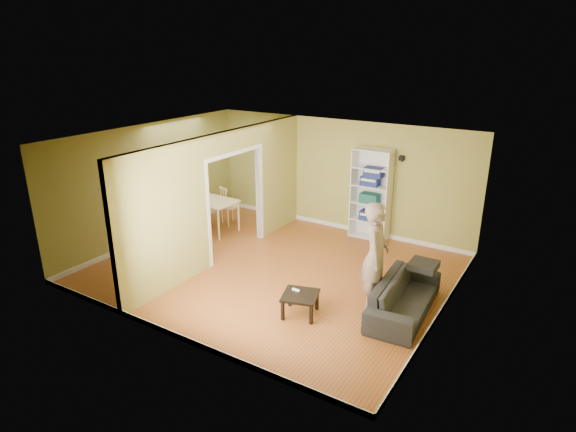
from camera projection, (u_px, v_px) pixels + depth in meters
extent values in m
plane|color=#9B6426|center=(274.00, 270.00, 9.48)|extent=(6.50, 6.50, 0.00)
plane|color=white|center=(273.00, 138.00, 8.60)|extent=(6.50, 6.50, 0.00)
plane|color=#9BA04D|center=(339.00, 175.00, 11.23)|extent=(6.50, 0.00, 6.50)
plane|color=#9BA04D|center=(166.00, 259.00, 6.84)|extent=(6.50, 0.00, 6.50)
plane|color=#9BA04D|center=(152.00, 182.00, 10.66)|extent=(0.00, 5.50, 5.50)
plane|color=#9BA04D|center=(448.00, 243.00, 7.41)|extent=(0.00, 5.50, 5.50)
cube|color=black|center=(402.00, 158.00, 10.23)|extent=(0.10, 0.10, 0.10)
imported|color=black|center=(405.00, 292.00, 7.84)|extent=(2.05, 0.99, 0.76)
imported|color=slate|center=(376.00, 247.00, 7.83)|extent=(0.91, 0.79, 2.15)
cube|color=white|center=(354.00, 192.00, 10.93)|extent=(0.02, 0.38, 2.06)
cube|color=white|center=(389.00, 198.00, 10.50)|extent=(0.02, 0.38, 2.06)
cube|color=white|center=(374.00, 193.00, 10.86)|extent=(0.87, 0.02, 2.06)
cube|color=white|center=(368.00, 236.00, 11.05)|extent=(0.83, 0.38, 0.02)
cube|color=white|center=(369.00, 220.00, 10.92)|extent=(0.83, 0.38, 0.02)
cube|color=white|center=(370.00, 203.00, 10.78)|extent=(0.83, 0.38, 0.02)
cube|color=white|center=(371.00, 186.00, 10.65)|extent=(0.83, 0.38, 0.02)
cube|color=white|center=(372.00, 168.00, 10.51)|extent=(0.83, 0.38, 0.02)
cube|color=white|center=(374.00, 150.00, 10.38)|extent=(0.83, 0.38, 0.02)
cube|color=navy|center=(369.00, 215.00, 10.89)|extent=(0.40, 0.26, 0.20)
cube|color=#1B6F69|center=(370.00, 198.00, 10.76)|extent=(0.41, 0.27, 0.21)
cube|color=navy|center=(370.00, 181.00, 10.62)|extent=(0.40, 0.26, 0.20)
cube|color=navy|center=(374.00, 172.00, 10.52)|extent=(0.41, 0.27, 0.21)
cube|color=black|center=(300.00, 295.00, 7.79)|extent=(0.56, 0.56, 0.04)
cube|color=black|center=(280.00, 308.00, 7.78)|extent=(0.05, 0.05, 0.33)
cube|color=black|center=(305.00, 316.00, 7.55)|extent=(0.05, 0.05, 0.33)
cube|color=black|center=(295.00, 296.00, 8.15)|extent=(0.05, 0.05, 0.33)
cube|color=black|center=(320.00, 303.00, 7.92)|extent=(0.05, 0.05, 0.33)
cube|color=white|center=(296.00, 290.00, 7.89)|extent=(0.13, 0.04, 0.03)
cube|color=beige|center=(210.00, 201.00, 11.24)|extent=(1.21, 0.81, 0.04)
cylinder|color=beige|center=(183.00, 216.00, 11.36)|extent=(0.05, 0.05, 0.72)
cylinder|color=beige|center=(219.00, 225.00, 10.81)|extent=(0.05, 0.05, 0.72)
cylinder|color=beige|center=(203.00, 208.00, 11.93)|extent=(0.05, 0.05, 0.72)
cylinder|color=beige|center=(239.00, 216.00, 11.37)|extent=(0.05, 0.05, 0.72)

